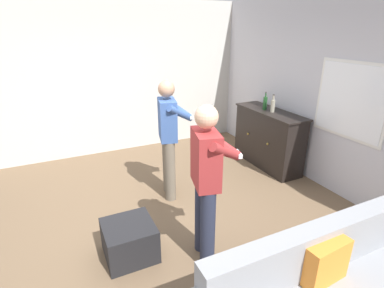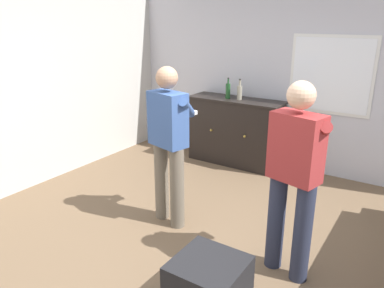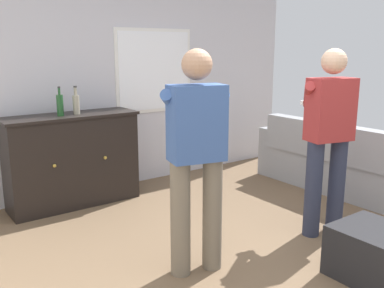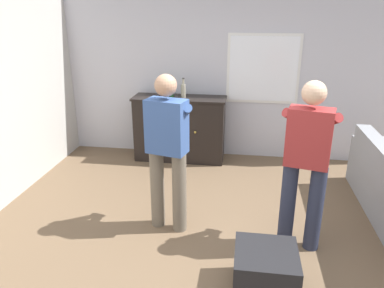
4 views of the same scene
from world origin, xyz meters
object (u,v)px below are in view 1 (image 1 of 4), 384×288
at_px(bottle_liquor_amber, 273,105).
at_px(ottoman, 129,240).
at_px(bottle_wine_green, 265,103).
at_px(sideboard_cabinet, 268,138).
at_px(person_standing_left, 169,135).
at_px(person_standing_right, 207,179).

height_order(bottle_liquor_amber, ottoman, bottle_liquor_amber).
height_order(bottle_wine_green, bottle_liquor_amber, bottle_wine_green).
distance_m(sideboard_cabinet, bottle_wine_green, 0.62).
relative_size(sideboard_cabinet, person_standing_left, 0.84).
xyz_separation_m(ottoman, person_standing_right, (0.36, 0.73, 0.74)).
distance_m(ottoman, person_standing_left, 1.51).
relative_size(bottle_liquor_amber, ottoman, 0.57).
bearing_deg(person_standing_left, bottle_liquor_amber, 94.77).
bearing_deg(sideboard_cabinet, bottle_wine_green, -158.46).
xyz_separation_m(bottle_liquor_amber, person_standing_left, (0.16, -1.91, -0.17)).
bearing_deg(bottle_wine_green, ottoman, -64.09).
bearing_deg(person_standing_right, sideboard_cabinet, 127.44).
bearing_deg(bottle_liquor_amber, ottoman, -67.31).
xyz_separation_m(bottle_wine_green, person_standing_right, (1.70, -2.03, -0.17)).
distance_m(bottle_wine_green, person_standing_right, 2.65).
distance_m(bottle_liquor_amber, ottoman, 3.14).
distance_m(person_standing_left, person_standing_right, 1.37).
height_order(bottle_wine_green, ottoman, bottle_wine_green).
distance_m(bottle_liquor_amber, person_standing_right, 2.55).
height_order(sideboard_cabinet, person_standing_left, person_standing_left).
relative_size(person_standing_left, person_standing_right, 1.00).
bearing_deg(ottoman, person_standing_left, 139.26).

